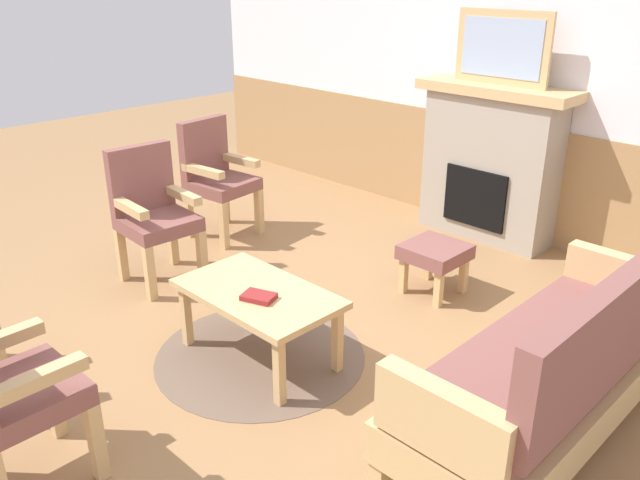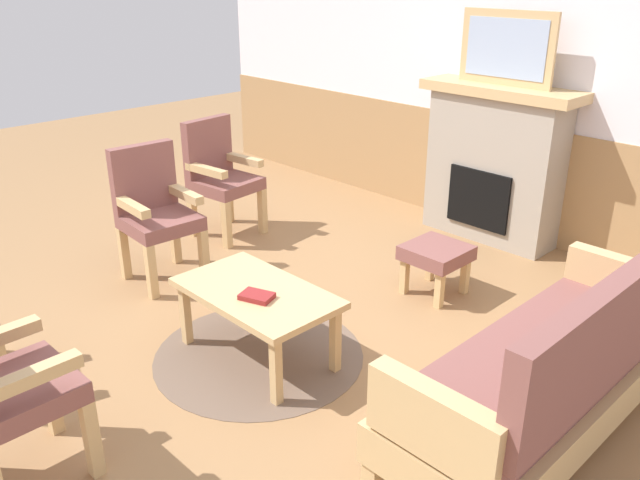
{
  "view_description": "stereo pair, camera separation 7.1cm",
  "coord_description": "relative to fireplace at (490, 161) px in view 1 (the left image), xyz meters",
  "views": [
    {
      "loc": [
        2.65,
        -2.33,
        2.15
      ],
      "look_at": [
        0.0,
        0.35,
        0.55
      ],
      "focal_mm": 36.52,
      "sensor_mm": 36.0,
      "label": 1
    },
    {
      "loc": [
        2.7,
        -2.28,
        2.15
      ],
      "look_at": [
        0.0,
        0.35,
        0.55
      ],
      "focal_mm": 36.52,
      "sensor_mm": 36.0,
      "label": 2
    }
  ],
  "objects": [
    {
      "name": "footstool",
      "position": [
        0.32,
        -1.18,
        -0.37
      ],
      "size": [
        0.4,
        0.4,
        0.36
      ],
      "color": "tan",
      "rests_on": "ground_plane"
    },
    {
      "name": "armchair_near_fireplace",
      "position": [
        -1.65,
        -1.57,
        -0.11
      ],
      "size": [
        0.53,
        0.53,
        0.98
      ],
      "color": "tan",
      "rests_on": "ground_plane"
    },
    {
      "name": "couch",
      "position": [
        1.61,
        -2.06,
        -0.26
      ],
      "size": [
        0.7,
        1.8,
        0.98
      ],
      "color": "tan",
      "rests_on": "ground_plane"
    },
    {
      "name": "coffee_table",
      "position": [
        0.08,
        -2.59,
        -0.27
      ],
      "size": [
        0.96,
        0.56,
        0.44
      ],
      "color": "tan",
      "rests_on": "ground_plane"
    },
    {
      "name": "book_on_table",
      "position": [
        0.17,
        -2.65,
        -0.2
      ],
      "size": [
        0.21,
        0.18,
        0.03
      ],
      "primitive_type": "cube",
      "rotation": [
        0.0,
        0.0,
        0.36
      ],
      "color": "maroon",
      "rests_on": "coffee_table"
    },
    {
      "name": "armchair_by_window_left",
      "position": [
        -1.27,
        -2.42,
        -0.11
      ],
      "size": [
        0.51,
        0.51,
        0.98
      ],
      "color": "tan",
      "rests_on": "ground_plane"
    },
    {
      "name": "wall_back",
      "position": [
        0.0,
        0.25,
        0.66
      ],
      "size": [
        7.2,
        0.14,
        2.7
      ],
      "color": "white",
      "rests_on": "ground_plane"
    },
    {
      "name": "round_rug",
      "position": [
        0.08,
        -2.59,
        -0.65
      ],
      "size": [
        1.24,
        1.24,
        0.01
      ],
      "primitive_type": "cylinder",
      "color": "brown",
      "rests_on": "ground_plane"
    },
    {
      "name": "framed_picture",
      "position": [
        0.0,
        0.0,
        0.91
      ],
      "size": [
        0.8,
        0.04,
        0.56
      ],
      "color": "tan",
      "rests_on": "fireplace"
    },
    {
      "name": "fireplace",
      "position": [
        0.0,
        0.0,
        0.0
      ],
      "size": [
        1.3,
        0.44,
        1.28
      ],
      "color": "#A39989",
      "rests_on": "ground_plane"
    },
    {
      "name": "ground_plane",
      "position": [
        0.0,
        -2.35,
        -0.65
      ],
      "size": [
        14.0,
        14.0,
        0.0
      ],
      "primitive_type": "plane",
      "color": "#997047"
    }
  ]
}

